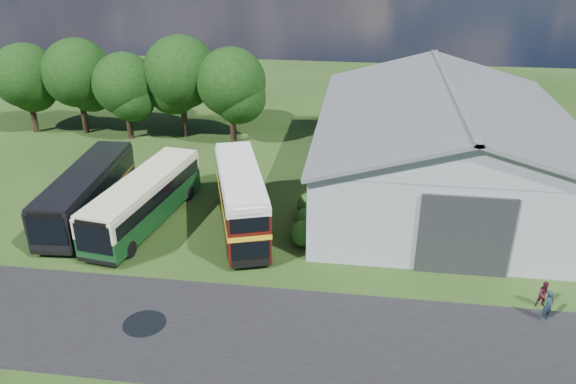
# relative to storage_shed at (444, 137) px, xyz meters

# --- Properties ---
(ground) EXTENTS (120.00, 120.00, 0.00)m
(ground) POSITION_rel_storage_shed_xyz_m (-15.00, -15.98, -4.17)
(ground) COLOR #1C3410
(ground) RESTS_ON ground
(asphalt_road) EXTENTS (60.00, 8.00, 0.02)m
(asphalt_road) POSITION_rel_storage_shed_xyz_m (-12.00, -18.98, -4.17)
(asphalt_road) COLOR black
(asphalt_road) RESTS_ON ground
(puddle) EXTENTS (2.20, 2.20, 0.01)m
(puddle) POSITION_rel_storage_shed_xyz_m (-16.50, -18.98, -4.17)
(puddle) COLOR black
(puddle) RESTS_ON ground
(storage_shed) EXTENTS (18.80, 24.80, 8.15)m
(storage_shed) POSITION_rel_storage_shed_xyz_m (0.00, 0.00, 0.00)
(storage_shed) COLOR gray
(storage_shed) RESTS_ON ground
(tree_far_left) EXTENTS (6.12, 6.12, 8.64)m
(tree_far_left) POSITION_rel_storage_shed_xyz_m (-38.00, 8.02, 1.40)
(tree_far_left) COLOR black
(tree_far_left) RESTS_ON ground
(tree_left_a) EXTENTS (6.46, 6.46, 9.12)m
(tree_left_a) POSITION_rel_storage_shed_xyz_m (-33.00, 8.52, 1.71)
(tree_left_a) COLOR black
(tree_left_a) RESTS_ON ground
(tree_left_b) EXTENTS (5.78, 5.78, 8.16)m
(tree_left_b) POSITION_rel_storage_shed_xyz_m (-28.00, 7.52, 1.09)
(tree_left_b) COLOR black
(tree_left_b) RESTS_ON ground
(tree_mid) EXTENTS (6.80, 6.80, 9.60)m
(tree_mid) POSITION_rel_storage_shed_xyz_m (-23.00, 8.82, 2.02)
(tree_mid) COLOR black
(tree_mid) RESTS_ON ground
(tree_right_a) EXTENTS (6.26, 6.26, 8.83)m
(tree_right_a) POSITION_rel_storage_shed_xyz_m (-18.00, 7.82, 1.52)
(tree_right_a) COLOR black
(tree_right_a) RESTS_ON ground
(shrub_front) EXTENTS (1.70, 1.70, 1.70)m
(shrub_front) POSITION_rel_storage_shed_xyz_m (-9.40, -9.98, -4.17)
(shrub_front) COLOR #194714
(shrub_front) RESTS_ON ground
(shrub_mid) EXTENTS (1.60, 1.60, 1.60)m
(shrub_mid) POSITION_rel_storage_shed_xyz_m (-9.40, -7.98, -4.17)
(shrub_mid) COLOR #194714
(shrub_mid) RESTS_ON ground
(shrub_back) EXTENTS (1.80, 1.80, 1.80)m
(shrub_back) POSITION_rel_storage_shed_xyz_m (-9.40, -5.98, -4.17)
(shrub_back) COLOR #194714
(shrub_back) RESTS_ON ground
(bus_green_single) EXTENTS (4.41, 12.17, 3.28)m
(bus_green_single) POSITION_rel_storage_shed_xyz_m (-20.29, -8.60, -2.42)
(bus_green_single) COLOR black
(bus_green_single) RESTS_ON ground
(bus_maroon_double) EXTENTS (5.64, 10.52, 4.39)m
(bus_maroon_double) POSITION_rel_storage_shed_xyz_m (-13.65, -8.65, -1.98)
(bus_maroon_double) COLOR black
(bus_maroon_double) RESTS_ON ground
(bus_dark_single) EXTENTS (3.57, 12.15, 3.31)m
(bus_dark_single) POSITION_rel_storage_shed_xyz_m (-24.68, -7.96, -2.41)
(bus_dark_single) COLOR black
(bus_dark_single) RESTS_ON ground
(visitor_a) EXTENTS (0.75, 0.72, 1.74)m
(visitor_a) POSITION_rel_storage_shed_xyz_m (3.82, -15.83, -3.30)
(visitor_a) COLOR #162731
(visitor_a) RESTS_ON ground
(visitor_b) EXTENTS (0.80, 0.65, 1.53)m
(visitor_b) POSITION_rel_storage_shed_xyz_m (3.95, -14.69, -3.40)
(visitor_b) COLOR #3B121D
(visitor_b) RESTS_ON ground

